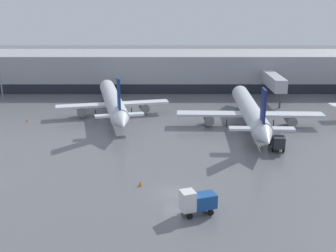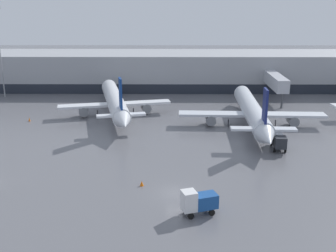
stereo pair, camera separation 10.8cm
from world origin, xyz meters
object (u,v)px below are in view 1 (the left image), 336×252
object	(u,v)px
parked_jet_1	(115,101)
traffic_cone_2	(29,119)
parked_jet_2	(252,111)
service_truck_2	(199,201)
service_truck_1	(279,141)
traffic_cone_1	(142,183)

from	to	relation	value
parked_jet_1	traffic_cone_2	distance (m)	16.68
parked_jet_2	traffic_cone_2	world-z (taller)	parked_jet_2
traffic_cone_2	service_truck_2	bearing A→B (deg)	-49.90
service_truck_1	traffic_cone_2	size ratio (longest dim) A/B	6.28
parked_jet_1	service_truck_2	world-z (taller)	parked_jet_1
parked_jet_1	traffic_cone_1	distance (m)	33.78
service_truck_1	traffic_cone_2	bearing A→B (deg)	-104.81
traffic_cone_1	traffic_cone_2	size ratio (longest dim) A/B	0.86
parked_jet_1	traffic_cone_2	xyz separation A→B (m)	(-15.91, -4.37, -2.45)
service_truck_2	parked_jet_2	bearing A→B (deg)	-128.83
parked_jet_2	service_truck_2	distance (m)	35.00
parked_jet_2	service_truck_1	bearing A→B (deg)	-168.77
parked_jet_2	service_truck_1	world-z (taller)	parked_jet_2
service_truck_1	service_truck_2	world-z (taller)	service_truck_2
parked_jet_1	traffic_cone_2	size ratio (longest dim) A/B	45.09
parked_jet_1	traffic_cone_1	size ratio (longest dim) A/B	52.45
parked_jet_2	service_truck_1	distance (m)	12.55
service_truck_2	traffic_cone_2	distance (m)	46.62
traffic_cone_2	parked_jet_2	bearing A→B (deg)	-3.75
parked_jet_1	parked_jet_2	xyz separation A→B (m)	(25.96, -7.12, -0.07)
parked_jet_2	traffic_cone_2	xyz separation A→B (m)	(-41.87, 2.75, -2.38)
service_truck_1	service_truck_2	size ratio (longest dim) A/B	1.15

